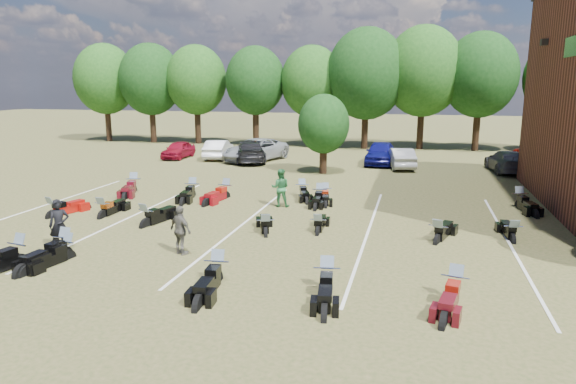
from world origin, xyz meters
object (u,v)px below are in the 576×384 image
(car_4, at_px, (380,153))
(person_black, at_px, (59,225))
(person_grey, at_px, (181,230))
(motorcycle_3, at_px, (217,283))
(motorcycle_7, at_px, (53,217))
(motorcycle_14, at_px, (134,192))
(person_green, at_px, (280,188))
(motorcycle_0, at_px, (19,265))
(car_0, at_px, (178,150))

(car_4, height_order, person_black, person_black)
(person_grey, relative_size, motorcycle_3, 0.70)
(car_4, distance_m, motorcycle_7, 21.98)
(person_black, xyz_separation_m, person_grey, (4.12, 0.65, -0.06))
(motorcycle_7, distance_m, motorcycle_14, 5.56)
(person_grey, height_order, motorcycle_14, person_grey)
(person_green, height_order, motorcycle_7, person_green)
(person_grey, distance_m, motorcycle_0, 5.06)
(motorcycle_3, bearing_deg, motorcycle_0, 175.89)
(person_grey, distance_m, motorcycle_14, 10.99)
(person_black, xyz_separation_m, motorcycle_0, (-0.36, -1.53, -0.89))
(person_green, bearing_deg, motorcycle_7, 17.42)
(person_black, distance_m, motorcycle_7, 5.01)
(car_4, height_order, motorcycle_14, car_4)
(car_4, bearing_deg, car_0, -175.72)
(person_black, distance_m, person_green, 9.73)
(motorcycle_3, xyz_separation_m, motorcycle_7, (-9.47, 5.09, 0.00))
(car_4, distance_m, motorcycle_14, 17.30)
(motorcycle_0, relative_size, motorcycle_7, 1.08)
(person_black, bearing_deg, car_4, 35.14)
(person_green, distance_m, motorcycle_3, 9.44)
(car_0, xyz_separation_m, motorcycle_0, (5.58, -22.65, -0.64))
(car_4, height_order, person_green, person_green)
(person_green, xyz_separation_m, motorcycle_7, (-8.83, -4.28, -0.87))
(car_4, xyz_separation_m, person_grey, (-4.97, -21.20, 0.03))
(person_black, height_order, motorcycle_14, person_black)
(person_black, distance_m, motorcycle_14, 9.65)
(motorcycle_0, xyz_separation_m, motorcycle_14, (-2.34, 10.76, 0.00))
(car_4, relative_size, person_green, 2.66)
(person_green, bearing_deg, person_black, 46.67)
(motorcycle_14, bearing_deg, car_4, 29.98)
(person_green, height_order, motorcycle_3, person_green)
(car_4, bearing_deg, motorcycle_3, -95.59)
(person_grey, height_order, motorcycle_3, person_grey)
(car_0, bearing_deg, motorcycle_0, -77.23)
(person_grey, bearing_deg, motorcycle_14, -25.49)
(person_green, bearing_deg, car_4, -112.74)
(person_green, relative_size, motorcycle_0, 0.71)
(car_4, height_order, motorcycle_7, car_4)
(person_black, bearing_deg, motorcycle_3, -44.93)
(motorcycle_0, bearing_deg, motorcycle_14, 110.73)
(car_0, bearing_deg, person_black, -75.35)
(motorcycle_3, bearing_deg, person_black, 162.01)
(motorcycle_0, bearing_deg, person_black, 85.13)
(car_0, xyz_separation_m, person_black, (5.94, -21.12, 0.25))
(motorcycle_3, relative_size, motorcycle_14, 0.94)
(car_0, xyz_separation_m, motorcycle_3, (12.14, -22.52, -0.64))
(person_black, xyz_separation_m, motorcycle_7, (-3.27, 3.70, -0.89))
(motorcycle_0, xyz_separation_m, motorcycle_3, (6.57, 0.14, 0.00))
(motorcycle_0, bearing_deg, motorcycle_3, 9.67)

